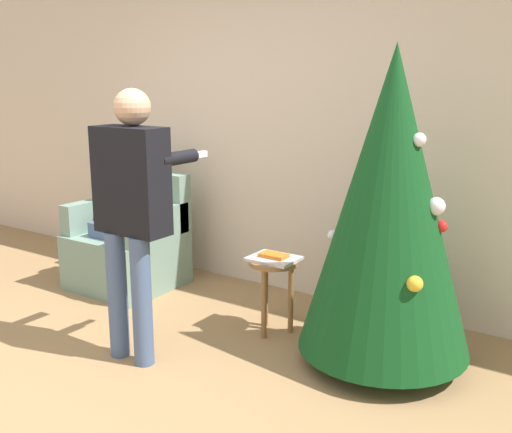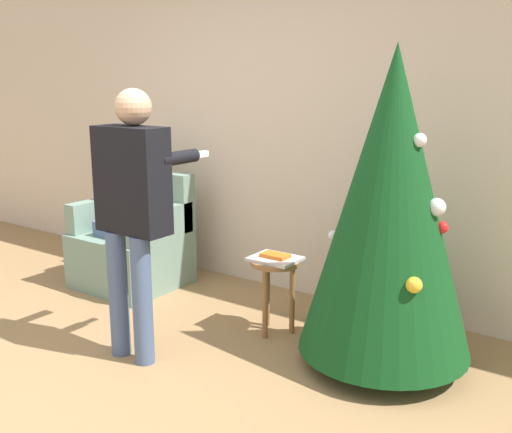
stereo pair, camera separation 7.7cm
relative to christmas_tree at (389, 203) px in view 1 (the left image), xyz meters
The scene contains 9 objects.
ground_plane 2.14m from the christmas_tree, 131.57° to the right, with size 14.00×14.00×0.00m, color #99754C.
wall_back 1.54m from the christmas_tree, 147.19° to the left, with size 8.00×0.06×2.70m.
christmas_tree is the anchor object (origin of this frame).
armchair 2.38m from the christmas_tree, behind, with size 0.78×0.75×0.92m.
person_seated 2.31m from the christmas_tree, behind, with size 0.36×0.46×1.27m.
person_standing 1.50m from the christmas_tree, 149.61° to the right, with size 0.47×0.57×1.63m.
side_stool 0.98m from the christmas_tree, behind, with size 0.33×0.33×0.51m.
laptop 0.92m from the christmas_tree, behind, with size 0.32×0.26×0.02m.
book 0.90m from the christmas_tree, behind, with size 0.18×0.11×0.02m.
Camera 1 is at (2.49, -1.78, 1.70)m, focal length 42.00 mm.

